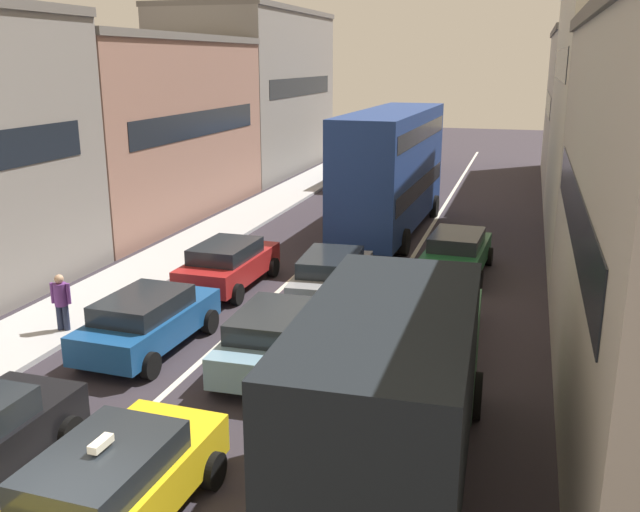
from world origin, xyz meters
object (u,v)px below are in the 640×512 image
Objects in this scene: taxi_centre_lane_front at (111,486)px; pedestrian_near_kerb at (61,301)px; bus_mid_queue_primary at (391,166)px; removalist_box_truck at (395,385)px; wagon_left_lane_second at (147,320)px; sedan_centre_lane_second at (276,337)px; hatchback_centre_lane_third at (332,275)px; sedan_left_lane_third at (228,263)px; bus_far_queue_secondary at (377,149)px; sedan_right_lane_behind_truck at (428,311)px; wagon_right_lane_far at (457,252)px.

pedestrian_near_kerb is (-5.72, 6.64, 0.15)m from taxi_centre_lane_front.
bus_mid_queue_primary is at bearing 0.85° from taxi_centre_lane_front.
removalist_box_truck is 8.19m from wagon_left_lane_second.
hatchback_centre_lane_third is (-0.04, 4.98, 0.00)m from sedan_centre_lane_second.
taxi_centre_lane_front is at bearing 31.07° from pedestrian_near_kerb.
sedan_centre_lane_second is 1.00× the size of wagon_left_lane_second.
bus_mid_queue_primary is (3.42, 13.77, 2.03)m from wagon_left_lane_second.
bus_far_queue_secondary is (-0.01, 22.55, 0.96)m from sedan_left_lane_third.
taxi_centre_lane_front is at bearing -163.42° from sedan_left_lane_third.
wagon_left_lane_second is at bearing 86.89° from sedan_centre_lane_second.
removalist_box_truck is 32.68m from bus_far_queue_secondary.
bus_far_queue_secondary reaches higher than sedan_right_lane_behind_truck.
bus_mid_queue_primary is at bearing -4.06° from hatchback_centre_lane_third.
sedan_right_lane_behind_truck is at bearing -128.73° from hatchback_centre_lane_third.
sedan_left_lane_third is at bearing 17.20° from taxi_centre_lane_front.
wagon_right_lane_far is at bearing -61.80° from sedan_left_lane_third.
bus_mid_queue_primary is (3.53, 8.58, 2.03)m from sedan_left_lane_third.
removalist_box_truck is 6.94m from sedan_right_lane_behind_truck.
taxi_centre_lane_front is (-3.89, -2.20, -1.18)m from removalist_box_truck.
bus_far_queue_secondary is 27.59m from pedestrian_near_kerb.
bus_mid_queue_primary reaches higher than sedan_right_lane_behind_truck.
bus_mid_queue_primary reaches higher than pedestrian_near_kerb.
wagon_right_lane_far is (3.31, 3.75, 0.00)m from hatchback_centre_lane_third.
taxi_centre_lane_front is at bearing -173.68° from bus_far_queue_secondary.
sedan_centre_lane_second is at bearing -178.41° from bus_mid_queue_primary.
hatchback_centre_lane_third is 7.61m from pedestrian_near_kerb.
sedan_left_lane_third is at bearing 159.26° from bus_mid_queue_primary.
taxi_centre_lane_front is 0.99× the size of wagon_right_lane_far.
removalist_box_truck is at bearing 55.51° from pedestrian_near_kerb.
hatchback_centre_lane_third is 1.00× the size of wagon_right_lane_far.
taxi_centre_lane_front is 9.69m from sedan_right_lane_behind_truck.
wagon_right_lane_far is at bearing -2.89° from sedan_right_lane_behind_truck.
sedan_left_lane_third is (-7.05, 9.36, -1.18)m from removalist_box_truck.
bus_far_queue_secondary reaches higher than wagon_left_lane_second.
removalist_box_truck is at bearing -166.51° from bus_far_queue_secondary.
taxi_centre_lane_front is 1.00× the size of sedan_centre_lane_second.
pedestrian_near_kerb is at bearing 175.71° from bus_far_queue_secondary.
wagon_right_lane_far is (6.69, 8.63, 0.00)m from wagon_left_lane_second.
removalist_box_truck is 0.74× the size of bus_mid_queue_primary.
removalist_box_truck is 1.76× the size of hatchback_centre_lane_third.
sedan_centre_lane_second is at bearing -145.02° from sedan_left_lane_third.
sedan_right_lane_behind_truck is at bearing 1.22° from removalist_box_truck.
wagon_left_lane_second and sedan_left_lane_third have the same top height.
hatchback_centre_lane_third is 3.50m from sedan_left_lane_third.
bus_far_queue_secondary is at bearing 4.89° from hatchback_centre_lane_third.
bus_far_queue_secondary is at bearing 22.61° from wagon_right_lane_far.
wagon_left_lane_second is 0.99× the size of hatchback_centre_lane_third.
sedan_centre_lane_second and wagon_right_lane_far have the same top height.
removalist_box_truck is at bearing -141.72° from sedan_left_lane_third.
sedan_right_lane_behind_truck is at bearing -19.37° from taxi_centre_lane_front.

